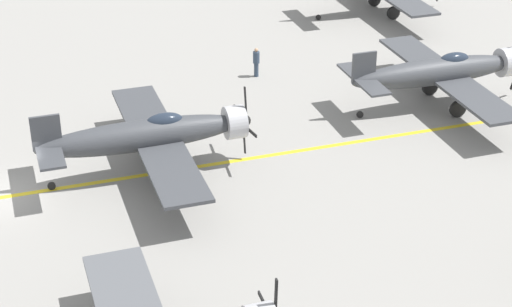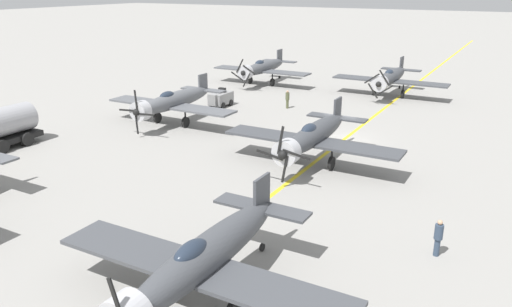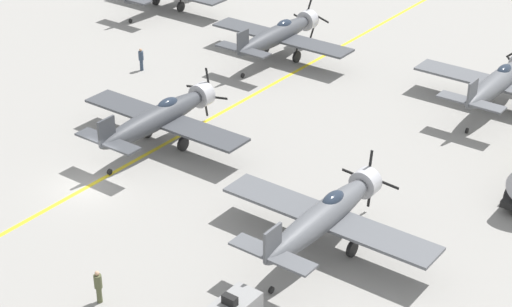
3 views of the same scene
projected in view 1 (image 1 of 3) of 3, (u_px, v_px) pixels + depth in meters
ground_plane at (16, 195)px, 37.88m from camera, size 400.00×400.00×0.00m
taxiway_stripe at (16, 195)px, 37.87m from camera, size 0.30×160.00×0.01m
airplane_far_center at (441, 72)px, 45.21m from camera, size 12.00×9.98×3.75m
airplane_mid_center at (149, 135)px, 38.64m from camera, size 12.00×9.98×3.79m
ground_crew_walking at (256, 61)px, 49.36m from camera, size 0.38×0.38×1.75m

